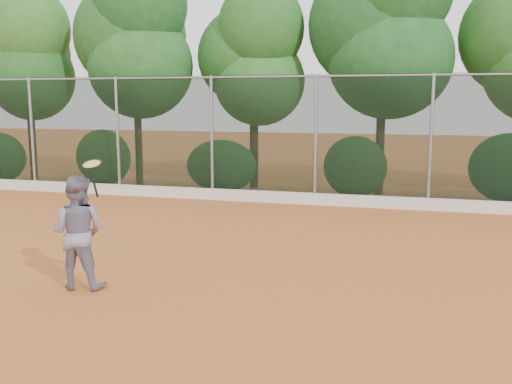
# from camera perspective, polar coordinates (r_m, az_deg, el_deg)

# --- Properties ---
(ground) EXTENTS (80.00, 80.00, 0.00)m
(ground) POSITION_cam_1_polar(r_m,az_deg,el_deg) (9.23, -1.70, -8.65)
(ground) COLOR #B25E2A
(ground) RESTS_ON ground
(concrete_curb) EXTENTS (24.00, 0.20, 0.30)m
(concrete_curb) POSITION_cam_1_polar(r_m,az_deg,el_deg) (15.65, 5.78, -0.68)
(concrete_curb) COLOR silver
(concrete_curb) RESTS_ON ground
(tennis_player) EXTENTS (0.92, 0.76, 1.72)m
(tennis_player) POSITION_cam_1_polar(r_m,az_deg,el_deg) (9.00, -17.41, -3.86)
(tennis_player) COLOR slate
(tennis_player) RESTS_ON ground
(chainlink_fence) EXTENTS (24.09, 0.09, 3.50)m
(chainlink_fence) POSITION_cam_1_polar(r_m,az_deg,el_deg) (15.63, 5.99, 5.61)
(chainlink_fence) COLOR black
(chainlink_fence) RESTS_ON ground
(foliage_backdrop) EXTENTS (23.70, 3.63, 7.55)m
(foliage_backdrop) POSITION_cam_1_polar(r_m,az_deg,el_deg) (17.71, 5.46, 14.27)
(foliage_backdrop) COLOR #45291A
(foliage_backdrop) RESTS_ON ground
(tennis_racket) EXTENTS (0.31, 0.29, 0.56)m
(tennis_racket) POSITION_cam_1_polar(r_m,az_deg,el_deg) (8.43, -16.06, 2.43)
(tennis_racket) COLOR black
(tennis_racket) RESTS_ON ground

